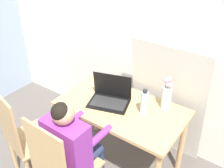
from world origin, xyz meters
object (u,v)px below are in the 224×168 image
chair_spare (26,137)px  laptop (110,96)px  water_bottle (144,103)px  person_seated (72,143)px  chair_occupied (62,168)px  flower_vase (167,95)px

chair_spare → laptop: 0.81m
laptop → water_bottle: bearing=-14.2°
person_seated → laptop: (-0.04, 0.56, 0.10)m
chair_occupied → person_seated: 0.20m
flower_vase → person_seated: bearing=-118.6°
person_seated → laptop: 0.57m
water_bottle → person_seated: bearing=-116.5°
water_bottle → chair_occupied: bearing=-112.5°
chair_spare → laptop: (0.46, 0.62, 0.27)m
chair_occupied → chair_spare: bearing=-6.0°
chair_spare → flower_vase: (0.91, 0.80, 0.34)m
chair_occupied → person_seated: bearing=-90.0°
chair_occupied → chair_spare: size_ratio=1.00×
person_seated → flower_vase: bearing=-117.1°
person_seated → water_bottle: person_seated is taller
flower_vase → water_bottle: bearing=-125.1°
water_bottle → flower_vase: bearing=54.9°
chair_occupied → person_seated: size_ratio=0.91×
chair_occupied → flower_vase: flower_vase is taller
chair_spare → water_bottle: bearing=-127.2°
flower_vase → chair_occupied: bearing=-115.2°
person_seated → water_bottle: bearing=-115.0°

